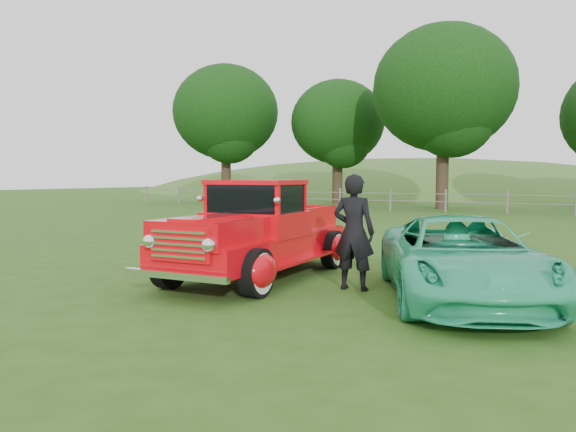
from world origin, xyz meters
The scene contains 9 objects.
ground centered at (0.00, 0.00, 0.00)m, with size 140.00×140.00×0.00m, color #284A13.
distant_hills centered at (-4.08, 59.46, -4.55)m, with size 116.00×60.00×18.00m.
fence_line centered at (0.00, 22.00, 0.60)m, with size 48.00×0.12×1.20m.
tree_far_west centered at (-20.00, 26.00, 6.49)m, with size 7.60×7.60×9.93m.
tree_mid_west centered at (-12.00, 28.00, 5.55)m, with size 6.40×6.40×8.46m.
tree_near_west centered at (-4.00, 25.00, 6.80)m, with size 8.00×8.00×10.42m.
red_pickup centered at (-1.05, 1.36, 0.80)m, with size 2.48×5.09×1.78m.
teal_sedan centered at (2.61, 1.27, 0.63)m, with size 2.07×4.50×1.25m, color #2EBB8A.
man centered at (0.91, 1.21, 0.94)m, with size 0.69×0.45×1.88m, color black.
Camera 1 is at (4.53, -7.13, 1.84)m, focal length 35.00 mm.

